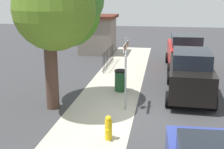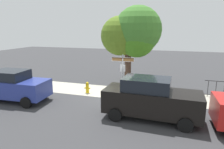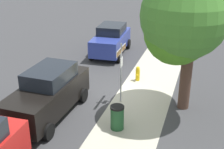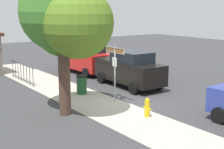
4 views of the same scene
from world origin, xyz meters
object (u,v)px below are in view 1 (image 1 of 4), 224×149
car_black (190,73)px  utility_shed (98,34)px  street_sign (126,60)px  fire_hydrant (108,128)px  trash_bin (121,80)px  shade_tree (60,4)px  car_red (185,52)px

car_black → utility_shed: 10.53m
street_sign → fire_hydrant: street_sign is taller
car_black → trash_bin: size_ratio=4.73×
street_sign → car_black: street_sign is taller
shade_tree → car_black: 6.10m
utility_shed → car_red: bearing=-122.5°
car_black → car_red: car_red is taller
car_red → fire_hydrant: 9.85m
street_sign → trash_bin: street_sign is taller
car_black → fire_hydrant: 5.34m
shade_tree → trash_bin: size_ratio=6.04×
fire_hydrant → car_black: bearing=-30.8°
fire_hydrant → shade_tree: bearing=41.2°
car_red → trash_bin: 5.65m
shade_tree → trash_bin: shade_tree is taller
utility_shed → trash_bin: utility_shed is taller
trash_bin → car_black: bearing=-93.3°
fire_hydrant → street_sign: bearing=-4.5°
car_red → utility_shed: 7.14m
street_sign → fire_hydrant: size_ratio=3.56×
shade_tree → fire_hydrant: 4.94m
street_sign → utility_shed: 11.27m
car_black → street_sign: bearing=130.7°
shade_tree → car_red: bearing=-36.5°
utility_shed → street_sign: bearing=-162.4°
street_sign → utility_shed: (10.73, 3.40, -0.52)m
street_sign → fire_hydrant: bearing=175.5°
utility_shed → trash_bin: 9.05m
car_red → trash_bin: size_ratio=4.49×
shade_tree → fire_hydrant: (-2.58, -2.26, -3.56)m
shade_tree → utility_shed: shade_tree is taller
fire_hydrant → trash_bin: trash_bin is taller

